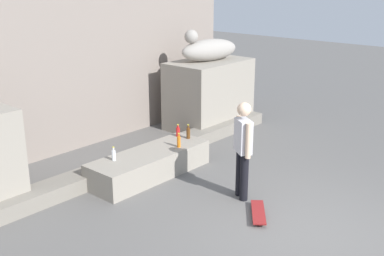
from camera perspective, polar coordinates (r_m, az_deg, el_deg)
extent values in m
plane|color=#605E5B|center=(7.38, 14.30, -12.38)|extent=(40.00, 40.00, 0.00)
cube|color=gray|center=(10.51, -15.28, 12.03)|extent=(9.31, 0.60, 5.41)
cube|color=gray|center=(11.95, 2.02, 4.06)|extent=(2.08, 1.26, 1.64)
ellipsoid|color=#A19A92|center=(11.74, 2.07, 9.19)|extent=(1.68, 0.87, 0.52)
sphere|color=#A19A92|center=(11.36, -0.09, 10.73)|extent=(0.32, 0.32, 0.32)
cube|color=gray|center=(9.12, -4.99, -4.23)|extent=(2.49, 0.84, 0.47)
cylinder|color=black|center=(8.28, 5.67, -5.28)|extent=(0.14, 0.14, 0.82)
cylinder|color=black|center=(8.11, 6.16, -5.80)|extent=(0.14, 0.14, 0.82)
cube|color=silver|center=(7.95, 6.07, -0.96)|extent=(0.37, 0.41, 0.56)
sphere|color=beige|center=(7.82, 6.18, 2.20)|extent=(0.23, 0.23, 0.23)
cylinder|color=beige|center=(8.15, 5.51, -0.54)|extent=(0.09, 0.09, 0.58)
cylinder|color=beige|center=(7.76, 6.66, -1.54)|extent=(0.09, 0.09, 0.58)
cube|color=maroon|center=(7.76, 7.84, -9.79)|extent=(0.76, 0.64, 0.02)
cylinder|color=white|center=(7.52, 8.50, -11.11)|extent=(0.06, 0.06, 0.06)
cylinder|color=white|center=(7.51, 7.41, -11.10)|extent=(0.06, 0.06, 0.06)
cylinder|color=white|center=(8.05, 8.21, -9.06)|extent=(0.06, 0.06, 0.06)
cylinder|color=white|center=(8.04, 7.20, -9.05)|extent=(0.06, 0.06, 0.06)
cylinder|color=#593314|center=(9.70, -0.44, -0.62)|extent=(0.08, 0.08, 0.22)
cylinder|color=#593314|center=(9.66, -0.44, 0.18)|extent=(0.03, 0.03, 0.06)
cylinder|color=yellow|center=(9.65, -0.44, 0.38)|extent=(0.04, 0.04, 0.01)
cylinder|color=orange|center=(9.22, -1.57, -1.64)|extent=(0.07, 0.07, 0.21)
cylinder|color=orange|center=(9.18, -1.58, -0.84)|extent=(0.03, 0.03, 0.06)
cylinder|color=yellow|center=(9.17, -1.58, -0.63)|extent=(0.04, 0.04, 0.01)
cylinder|color=red|center=(9.84, -1.66, -0.47)|extent=(0.08, 0.08, 0.18)
cylinder|color=red|center=(9.80, -1.67, 0.19)|extent=(0.04, 0.04, 0.06)
cylinder|color=yellow|center=(9.79, -1.67, 0.39)|extent=(0.04, 0.04, 0.01)
cylinder|color=silver|center=(8.69, -9.22, -3.21)|extent=(0.07, 0.07, 0.18)
cylinder|color=silver|center=(8.65, -9.26, -2.47)|extent=(0.03, 0.03, 0.06)
cylinder|color=yellow|center=(8.63, -9.27, -2.24)|extent=(0.04, 0.04, 0.01)
cube|color=gray|center=(9.53, -7.21, -4.00)|extent=(8.46, 0.50, 0.27)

